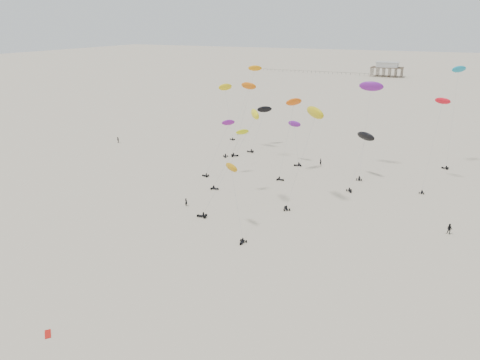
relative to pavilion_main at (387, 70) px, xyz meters
The scene contains 23 objects.
ground_plane 150.39m from the pavilion_main, 86.19° to the right, with size 900.00×900.00×0.00m, color beige.
pavilion_main is the anchor object (origin of this frame).
pier_fence 52.11m from the pavilion_main, behind, with size 80.20×0.20×1.50m.
rig_1 229.09m from the pavilion_main, 79.04° to the right, with size 4.12×15.05×21.92m.
rig_2 241.33m from the pavilion_main, 91.17° to the right, with size 6.38×7.44×14.08m.
rig_3 270.03m from the pavilion_main, 87.35° to the right, with size 7.63×8.73×13.14m.
rig_4 216.36m from the pavilion_main, 92.57° to the right, with size 5.69×15.82×21.53m.
rig_5 224.52m from the pavilion_main, 91.45° to the right, with size 8.61×4.38×25.72m.
rig_6 230.46m from the pavilion_main, 83.08° to the right, with size 5.82×16.70×15.69m.
rig_7 250.55m from the pavilion_main, 85.30° to the right, with size 7.03×12.30×20.86m.
rig_8 210.61m from the pavilion_main, 91.80° to the right, with size 4.85×14.11×14.53m.
rig_9 258.06m from the pavilion_main, 88.05° to the right, with size 9.07×15.66×22.03m.
rig_10 251.03m from the pavilion_main, 89.48° to the right, with size 8.70×4.17×14.64m.
rig_11 223.47m from the pavilion_main, 87.82° to the right, with size 6.23×6.77×11.37m.
rig_12 212.54m from the pavilion_main, 77.39° to the right, with size 4.55×10.20×26.11m.
rig_13 232.06m from the pavilion_main, 87.52° to the right, with size 4.38×12.83×19.51m.
rig_14 220.64m from the pavilion_main, 83.09° to the right, with size 6.25×16.37×24.04m.
rig_16 204.51m from the pavilion_main, 96.33° to the right, with size 8.20×9.07×17.72m.
spectator_0 263.53m from the pavilion_main, 90.39° to the right, with size 0.74×0.51×2.03m, color black.
spectator_1 259.66m from the pavilion_main, 79.16° to the right, with size 1.13×0.66×2.32m, color black.
spectator_2 231.96m from the pavilion_main, 102.25° to the right, with size 1.30×0.70×2.20m, color black.
spectator_3 223.60m from the pavilion_main, 85.95° to the right, with size 0.79×0.54×2.16m, color black.
grounded_kite_b 307.32m from the pavilion_main, 89.13° to the right, with size 1.80×0.70×0.07m, color #B9120B.
Camera 1 is at (36.89, 8.64, 36.98)m, focal length 35.00 mm.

